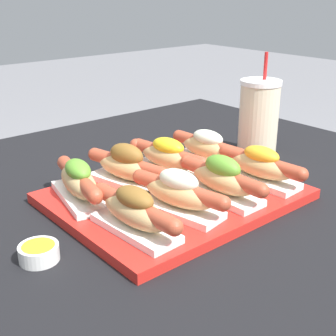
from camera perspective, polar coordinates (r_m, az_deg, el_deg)
patio_table at (r=1.08m, az=1.47°, el=-19.64°), size 1.16×1.10×0.68m
serving_tray at (r=0.86m, az=0.86°, el=-3.41°), size 0.42×0.34×0.02m
hot_dog_0 at (r=0.71m, az=-4.06°, el=-5.29°), size 0.07×0.20×0.07m
hot_dog_1 at (r=0.77m, az=1.29°, el=-3.03°), size 0.09×0.19×0.07m
hot_dog_2 at (r=0.83m, az=6.62°, el=-1.32°), size 0.06×0.20×0.08m
hot_dog_3 at (r=0.90m, az=11.23°, el=0.28°), size 0.07×0.20×0.07m
hot_dog_4 at (r=0.83m, az=-10.83°, el=-1.64°), size 0.09×0.19×0.07m
hot_dog_5 at (r=0.88m, az=-5.03°, el=0.18°), size 0.09×0.19×0.08m
hot_dog_6 at (r=0.93m, az=0.01°, el=1.38°), size 0.08×0.20×0.07m
hot_dog_7 at (r=0.98m, az=4.85°, el=2.46°), size 0.07×0.20×0.07m
sauce_bowl at (r=0.71m, az=-15.47°, el=-9.83°), size 0.06×0.06×0.02m
drink_cup at (r=1.09m, az=10.98°, el=5.99°), size 0.09×0.09×0.23m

